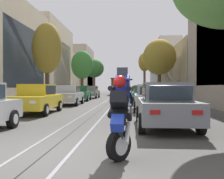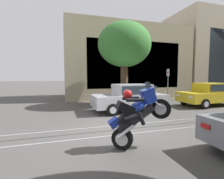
{
  "view_description": "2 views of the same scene",
  "coord_description": "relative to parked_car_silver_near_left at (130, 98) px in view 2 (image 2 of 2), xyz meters",
  "views": [
    {
      "loc": [
        1.77,
        -5.17,
        1.43
      ],
      "look_at": [
        -0.36,
        26.63,
        1.11
      ],
      "focal_mm": 39.39,
      "sensor_mm": 36.0,
      "label": 1
    },
    {
      "loc": [
        5.72,
        -1.96,
        2.01
      ],
      "look_at": [
        -2.9,
        0.61,
        1.31
      ],
      "focal_mm": 26.12,
      "sensor_mm": 36.0,
      "label": 2
    }
  ],
  "objects": [
    {
      "name": "parked_car_silver_near_left",
      "position": [
        0.0,
        0.0,
        0.0
      ],
      "size": [
        2.08,
        4.4,
        1.58
      ],
      "color": "#B7B7BC",
      "rests_on": "ground"
    },
    {
      "name": "parked_car_yellow_second_left",
      "position": [
        -0.09,
        6.05,
        0.0
      ],
      "size": [
        2.09,
        4.4,
        1.58
      ],
      "color": "gold",
      "rests_on": "ground"
    },
    {
      "name": "street_tree_kerb_left_near",
      "position": [
        -2.03,
        0.41,
        3.41
      ],
      "size": [
        3.55,
        3.71,
        5.82
      ],
      "color": "#4C3826",
      "rests_on": "ground"
    },
    {
      "name": "motorcycle_with_rider",
      "position": [
        4.69,
        -1.81,
        0.18
      ],
      "size": [
        0.53,
        1.83,
        1.87
      ],
      "color": "black",
      "rests_on": "ground"
    },
    {
      "name": "street_sign_post",
      "position": [
        -1.43,
        3.59,
        0.83
      ],
      "size": [
        0.36,
        0.08,
        2.62
      ],
      "color": "slate",
      "rests_on": "ground"
    }
  ]
}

